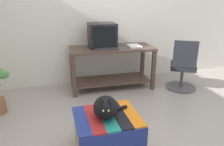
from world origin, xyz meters
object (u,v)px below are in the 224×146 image
at_px(keyboard, 106,49).
at_px(office_chair, 183,68).
at_px(book, 134,46).
at_px(tv_monitor, 102,35).
at_px(ottoman_with_blanket, 107,133).
at_px(desk, 112,60).
at_px(cat, 106,107).

distance_m(keyboard, office_chair, 1.37).
xyz_separation_m(book, office_chair, (0.77, -0.37, -0.37)).
bearing_deg(office_chair, keyboard, 18.64).
bearing_deg(tv_monitor, office_chair, -18.81).
bearing_deg(ottoman_with_blanket, book, 59.77).
relative_size(book, ottoman_with_blanket, 0.43).
bearing_deg(keyboard, ottoman_with_blanket, -97.66).
height_order(keyboard, office_chair, office_chair).
relative_size(tv_monitor, ottoman_with_blanket, 0.73).
distance_m(ottoman_with_blanket, office_chair, 2.05).
distance_m(tv_monitor, keyboard, 0.28).
bearing_deg(ottoman_with_blanket, tv_monitor, 77.64).
xyz_separation_m(keyboard, office_chair, (1.29, -0.30, -0.36)).
xyz_separation_m(tv_monitor, book, (0.53, -0.15, -0.18)).
distance_m(desk, tv_monitor, 0.46).
distance_m(desk, office_chair, 1.24).
height_order(desk, cat, desk).
relative_size(desk, tv_monitor, 3.10).
xyz_separation_m(desk, ottoman_with_blanket, (-0.51, -1.60, -0.30)).
height_order(book, office_chair, office_chair).
distance_m(tv_monitor, ottoman_with_blanket, 1.88).
xyz_separation_m(book, cat, (-0.91, -1.55, -0.23)).
bearing_deg(office_chair, desk, 11.45).
xyz_separation_m(desk, office_chair, (1.16, -0.43, -0.12)).
height_order(book, ottoman_with_blanket, book).
bearing_deg(desk, tv_monitor, 152.08).
relative_size(book, office_chair, 0.32).
bearing_deg(desk, cat, -105.29).
bearing_deg(cat, keyboard, 88.60).
distance_m(desk, cat, 1.70).
bearing_deg(book, keyboard, -171.00).
bearing_deg(book, cat, -118.81).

